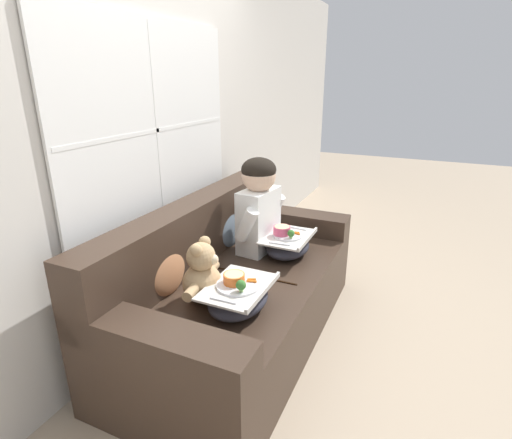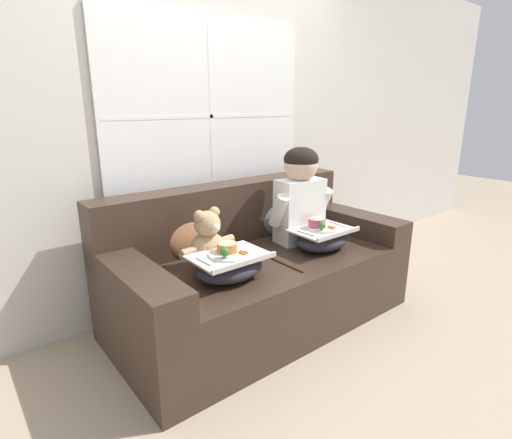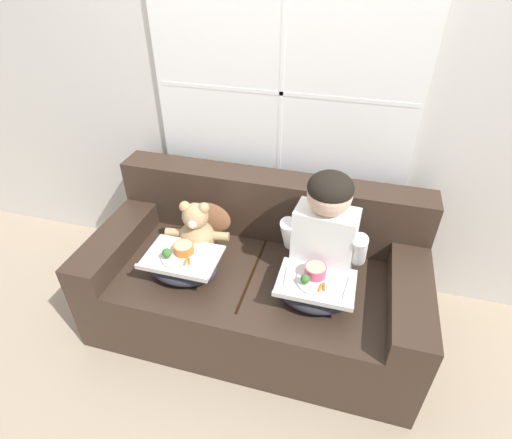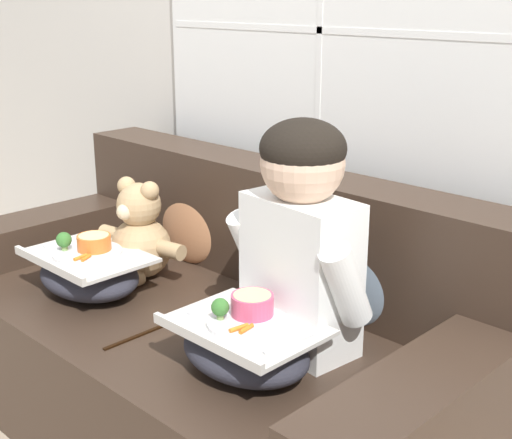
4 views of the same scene
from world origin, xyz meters
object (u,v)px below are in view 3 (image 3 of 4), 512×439
Objects in this scene: throw_pillow_behind_teddy at (211,208)px; child_figure at (326,223)px; lap_tray_teddy at (183,264)px; couch at (258,279)px; throw_pillow_behind_child at (328,227)px; teddy_bear at (197,232)px; lap_tray_child at (315,290)px.

child_figure is (0.77, -0.25, 0.20)m from throw_pillow_behind_teddy.
throw_pillow_behind_teddy is 0.86× the size of lap_tray_teddy.
child_figure is (0.39, -0.01, 0.52)m from couch.
couch is at bearing 30.99° from lap_tray_teddy.
couch is 0.56m from throw_pillow_behind_teddy.
throw_pillow_behind_child reaches higher than throw_pillow_behind_teddy.
teddy_bear is at bearing -161.68° from throw_pillow_behind_child.
throw_pillow_behind_child is 0.48m from lap_tray_child.
lap_tray_teddy is at bearing -90.31° from teddy_bear.
throw_pillow_behind_child is at bearing 18.32° from teddy_bear.
lap_tray_child is at bearing -31.58° from throw_pillow_behind_teddy.
lap_tray_teddy is (-0.39, -0.23, 0.23)m from couch.
couch reaches higher than throw_pillow_behind_child.
child_figure is at bearing 0.29° from teddy_bear.
child_figure is 1.69× the size of teddy_bear.
throw_pillow_behind_child reaches higher than lap_tray_child.
lap_tray_child is at bearing 0.08° from lap_tray_teddy.
couch is 0.51m from lap_tray_teddy.
lap_tray_child is at bearing -15.85° from teddy_bear.
child_figure reaches higher than lap_tray_child.
throw_pillow_behind_child reaches higher than lap_tray_teddy.
lap_tray_child is 0.77m from lap_tray_teddy.
throw_pillow_behind_child is at bearing 31.59° from lap_tray_teddy.
throw_pillow_behind_child is 0.81m from teddy_bear.
throw_pillow_behind_teddy is at bearing 90.17° from teddy_bear.
throw_pillow_behind_teddy is 0.90× the size of lap_tray_child.
teddy_bear is 0.23m from lap_tray_teddy.
couch reaches higher than lap_tray_teddy.
couch is 5.29× the size of throw_pillow_behind_child.
throw_pillow_behind_teddy is at bearing 147.82° from couch.
lap_tray_teddy reaches higher than lap_tray_child.
child_figure is 0.86m from lap_tray_teddy.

